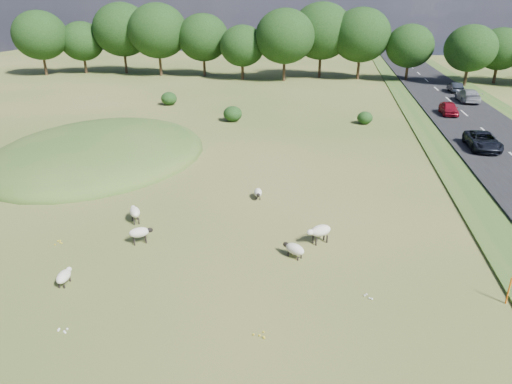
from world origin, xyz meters
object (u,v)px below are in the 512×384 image
marker_post (509,291)px  car_3 (483,141)px  sheep_0 (258,193)px  sheep_5 (140,232)px  car_1 (455,87)px  car_4 (449,108)px  car_5 (468,95)px  sheep_4 (135,212)px  sheep_1 (320,231)px  sheep_2 (64,276)px  sheep_3 (294,249)px

marker_post → car_3: size_ratio=0.25×
sheep_0 → sheep_5: sheep_5 is taller
car_1 → car_4: bearing=75.5°
car_3 → car_5: size_ratio=0.91×
marker_post → car_4: car_4 is taller
car_4 → sheep_0: bearing=-122.4°
sheep_4 → car_3: size_ratio=0.26×
sheep_1 → marker_post: bearing=117.9°
sheep_2 → sheep_3: bearing=-72.1°
marker_post → car_1: 49.82m
sheep_3 → sheep_5: bearing=32.6°
marker_post → sheep_4: marker_post is taller
marker_post → sheep_1: (-7.53, 3.76, 0.07)m
sheep_5 → car_5: bearing=27.3°
sheep_0 → sheep_4: size_ratio=0.92×
marker_post → car_5: (8.52, 42.27, 0.41)m
sheep_3 → sheep_1: bearing=-91.8°
sheep_0 → sheep_4: bearing=-65.9°
sheep_5 → car_5: 47.12m
sheep_3 → car_4: 34.87m
sheep_3 → car_4: (13.36, 32.20, 0.47)m
marker_post → car_5: size_ratio=0.23×
sheep_1 → sheep_3: bearing=19.6°
car_1 → car_4: (-3.80, -14.73, 0.02)m
sheep_3 → car_4: size_ratio=0.31×
sheep_0 → sheep_5: bearing=-48.0°
sheep_0 → sheep_4: sheep_4 is taller
car_1 → car_3: 27.76m
sheep_2 → sheep_1: bearing=-67.1°
sheep_2 → car_1: bearing=-32.4°
car_1 → sheep_1: bearing=70.5°
sheep_4 → car_5: size_ratio=0.23×
marker_post → sheep_0: marker_post is taller
sheep_1 → car_1: size_ratio=0.34×
car_3 → car_4: 12.77m
sheep_3 → marker_post: bearing=-161.1°
car_3 → car_4: (0.00, 12.77, -0.00)m
sheep_3 → sheep_5: (-7.66, 0.05, 0.16)m
sheep_5 → car_5: car_5 is taller
car_3 → car_5: bearing=79.6°
marker_post → car_5: car_5 is taller
sheep_0 → car_4: (16.22, 25.55, 0.52)m
sheep_2 → sheep_3: (9.37, 3.93, 0.04)m
sheep_4 → car_3: 28.11m
car_5 → car_1: bearing=-90.0°
sheep_5 → car_3: size_ratio=0.25×
sheep_1 → sheep_4: 10.03m
car_1 → car_5: bearing=90.0°
car_1 → car_3: bearing=82.1°
sheep_2 → sheep_3: size_ratio=0.91×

